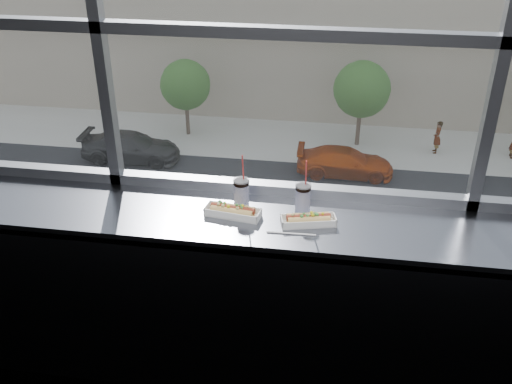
# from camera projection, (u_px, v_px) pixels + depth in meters

# --- Properties ---
(wall_back_lower) EXTENTS (6.00, 0.00, 6.00)m
(wall_back_lower) POSITION_uv_depth(u_px,v_px,m) (285.00, 272.00, 3.49)
(wall_back_lower) COLOR black
(wall_back_lower) RESTS_ON ground
(counter) EXTENTS (6.00, 0.55, 0.06)m
(counter) POSITION_uv_depth(u_px,v_px,m) (281.00, 224.00, 3.00)
(counter) COLOR gray
(counter) RESTS_ON ground
(counter_fascia) EXTENTS (6.00, 0.04, 1.04)m
(counter_fascia) POSITION_uv_depth(u_px,v_px,m) (274.00, 332.00, 3.03)
(counter_fascia) COLOR gray
(counter_fascia) RESTS_ON ground
(hotdog_tray_left) EXTENTS (0.31, 0.14, 0.07)m
(hotdog_tray_left) POSITION_uv_depth(u_px,v_px,m) (233.00, 211.00, 3.00)
(hotdog_tray_left) COLOR white
(hotdog_tray_left) RESTS_ON counter
(hotdog_tray_right) EXTENTS (0.30, 0.16, 0.07)m
(hotdog_tray_right) POSITION_uv_depth(u_px,v_px,m) (308.00, 220.00, 2.92)
(hotdog_tray_right) COLOR white
(hotdog_tray_right) RESTS_ON counter
(soda_cup_left) EXTENTS (0.09, 0.09, 0.33)m
(soda_cup_left) POSITION_uv_depth(u_px,v_px,m) (241.00, 192.00, 3.04)
(soda_cup_left) COLOR white
(soda_cup_left) RESTS_ON counter
(soda_cup_right) EXTENTS (0.09, 0.09, 0.32)m
(soda_cup_right) POSITION_uv_depth(u_px,v_px,m) (303.00, 197.00, 3.00)
(soda_cup_right) COLOR white
(soda_cup_right) RESTS_ON counter
(loose_straw) EXTENTS (0.25, 0.02, 0.01)m
(loose_straw) POSITION_uv_depth(u_px,v_px,m) (291.00, 233.00, 2.85)
(loose_straw) COLOR white
(loose_straw) RESTS_ON counter
(wrapper) EXTENTS (0.10, 0.07, 0.02)m
(wrapper) POSITION_uv_depth(u_px,v_px,m) (212.00, 211.00, 3.03)
(wrapper) COLOR silver
(wrapper) RESTS_ON counter
(plaza_ground) EXTENTS (120.00, 120.00, 0.00)m
(plaza_ground) POSITION_uv_depth(u_px,v_px,m) (340.00, 67.00, 46.67)
(plaza_ground) COLOR beige
(plaza_ground) RESTS_ON ground
(street_asphalt) EXTENTS (80.00, 10.00, 0.06)m
(street_asphalt) POSITION_uv_depth(u_px,v_px,m) (326.00, 213.00, 26.36)
(street_asphalt) COLOR black
(street_asphalt) RESTS_ON plaza_ground
(far_sidewalk) EXTENTS (80.00, 6.00, 0.04)m
(far_sidewalk) POSITION_uv_depth(u_px,v_px,m) (332.00, 143.00, 33.27)
(far_sidewalk) COLOR beige
(far_sidewalk) RESTS_ON plaza_ground
(far_building) EXTENTS (50.00, 14.00, 8.00)m
(far_building) POSITION_uv_depth(u_px,v_px,m) (342.00, 34.00, 39.98)
(far_building) COLOR tan
(far_building) RESTS_ON plaza_ground
(car_far_a) EXTENTS (2.72, 6.22, 2.05)m
(car_far_a) POSITION_uv_depth(u_px,v_px,m) (130.00, 142.00, 30.75)
(car_far_a) COLOR #292828
(car_far_a) RESTS_ON street_asphalt
(car_near_b) EXTENTS (3.17, 6.27, 2.01)m
(car_near_b) POSITION_uv_depth(u_px,v_px,m) (173.00, 229.00, 23.22)
(car_near_b) COLOR black
(car_near_b) RESTS_ON street_asphalt
(car_near_c) EXTENTS (3.12, 6.47, 2.09)m
(car_near_c) POSITION_uv_depth(u_px,v_px,m) (329.00, 242.00, 22.35)
(car_near_c) COLOR #A54633
(car_near_c) RESTS_ON street_asphalt
(car_far_b) EXTENTS (2.48, 5.77, 1.91)m
(car_far_b) POSITION_uv_depth(u_px,v_px,m) (345.00, 158.00, 29.24)
(car_far_b) COLOR #BA3600
(car_far_b) RESTS_ON street_asphalt
(car_near_d) EXTENTS (3.03, 6.65, 2.18)m
(car_near_d) POSITION_uv_depth(u_px,v_px,m) (500.00, 256.00, 21.46)
(car_near_d) COLOR #F2E5CA
(car_near_d) RESTS_ON street_asphalt
(pedestrian_c) EXTENTS (0.74, 0.99, 2.23)m
(pedestrian_c) POSITION_uv_depth(u_px,v_px,m) (438.00, 134.00, 31.58)
(pedestrian_c) COLOR #66605B
(pedestrian_c) RESTS_ON far_sidewalk
(tree_left) EXTENTS (2.93, 2.93, 4.58)m
(tree_left) POSITION_uv_depth(u_px,v_px,m) (185.00, 85.00, 32.94)
(tree_left) COLOR #47382B
(tree_left) RESTS_ON far_sidewalk
(tree_center) EXTENTS (3.17, 3.17, 4.95)m
(tree_center) POSITION_uv_depth(u_px,v_px,m) (362.00, 89.00, 31.47)
(tree_center) COLOR #47382B
(tree_center) RESTS_ON far_sidewalk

